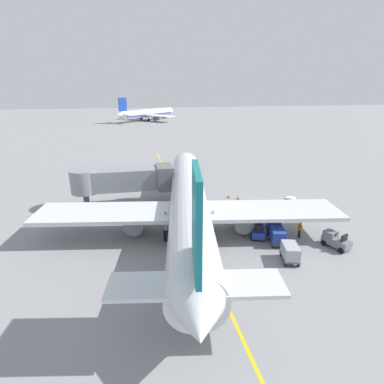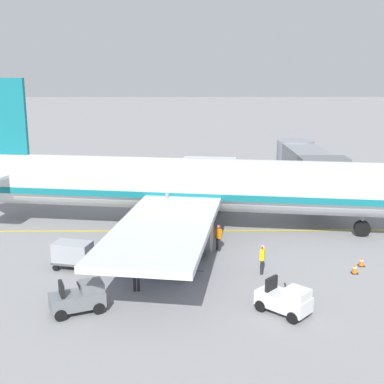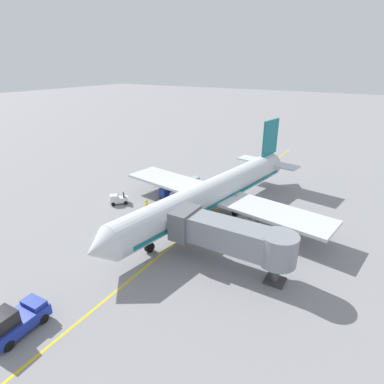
% 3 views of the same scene
% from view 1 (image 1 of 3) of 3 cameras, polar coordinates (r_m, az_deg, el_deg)
% --- Properties ---
extents(ground_plane, '(400.00, 400.00, 0.00)m').
position_cam_1_polar(ground_plane, '(33.72, -0.04, -6.68)').
color(ground_plane, gray).
extents(gate_lead_in_line, '(0.24, 80.00, 0.01)m').
position_cam_1_polar(gate_lead_in_line, '(33.72, -0.04, -6.67)').
color(gate_lead_in_line, gold).
rests_on(gate_lead_in_line, ground).
extents(parked_airliner, '(30.44, 37.27, 10.63)m').
position_cam_1_polar(parked_airliner, '(31.62, -0.60, -2.18)').
color(parked_airliner, silver).
rests_on(parked_airliner, ground).
extents(jet_bridge, '(12.48, 3.50, 4.98)m').
position_cam_1_polar(jet_bridge, '(39.88, -12.41, 2.25)').
color(jet_bridge, gray).
rests_on(jet_bridge, ground).
extents(pushback_tractor, '(2.39, 4.49, 2.40)m').
position_cam_1_polar(pushback_tractor, '(56.46, -1.71, 5.03)').
color(pushback_tractor, '#1E339E').
rests_on(pushback_tractor, ground).
extents(baggage_tug_lead, '(2.59, 2.64, 1.62)m').
position_cam_1_polar(baggage_tug_lead, '(40.23, 17.27, -2.15)').
color(baggage_tug_lead, silver).
rests_on(baggage_tug_lead, ground).
extents(baggage_tug_trailing, '(2.07, 2.77, 1.62)m').
position_cam_1_polar(baggage_tug_trailing, '(32.67, 24.71, -8.03)').
color(baggage_tug_trailing, slate).
rests_on(baggage_tug_trailing, ground).
extents(baggage_tug_spare, '(2.01, 2.76, 1.62)m').
position_cam_1_polar(baggage_tug_spare, '(32.43, 11.95, -6.81)').
color(baggage_tug_spare, '#1E339E').
rests_on(baggage_tug_spare, ground).
extents(baggage_cart_front, '(1.79, 2.98, 1.58)m').
position_cam_1_polar(baggage_cart_front, '(33.70, 14.54, -5.56)').
color(baggage_cart_front, '#4C4C51').
rests_on(baggage_cart_front, ground).
extents(baggage_cart_second_in_train, '(1.79, 2.98, 1.58)m').
position_cam_1_polar(baggage_cart_second_in_train, '(31.30, 15.30, -7.58)').
color(baggage_cart_second_in_train, '#4C4C51').
rests_on(baggage_cart_second_in_train, ground).
extents(baggage_cart_third_in_train, '(1.79, 2.98, 1.58)m').
position_cam_1_polar(baggage_cart_third_in_train, '(28.71, 17.47, -10.32)').
color(baggage_cart_third_in_train, '#4C4C51').
rests_on(baggage_cart_third_in_train, ground).
extents(ground_crew_wing_walker, '(0.71, 0.36, 1.69)m').
position_cam_1_polar(ground_crew_wing_walker, '(37.83, 11.09, -2.57)').
color(ground_crew_wing_walker, '#232328').
rests_on(ground_crew_wing_walker, ground).
extents(ground_crew_loader, '(0.63, 0.51, 1.69)m').
position_cam_1_polar(ground_crew_loader, '(34.65, 6.60, -4.36)').
color(ground_crew_loader, '#232328').
rests_on(ground_crew_loader, ground).
extents(ground_crew_marshaller, '(0.27, 0.73, 1.69)m').
position_cam_1_polar(ground_crew_marshaller, '(33.19, 19.06, -6.41)').
color(ground_crew_marshaller, '#232328').
rests_on(ground_crew_marshaller, ground).
extents(safety_cone_nose_left, '(0.36, 0.36, 0.59)m').
position_cam_1_polar(safety_cone_nose_left, '(42.95, 6.71, -0.68)').
color(safety_cone_nose_left, black).
rests_on(safety_cone_nose_left, ground).
extents(safety_cone_nose_right, '(0.36, 0.36, 0.59)m').
position_cam_1_polar(safety_cone_nose_right, '(42.62, 8.42, -0.91)').
color(safety_cone_nose_right, black).
rests_on(safety_cone_nose_right, ground).
extents(distant_taxiing_airliner, '(28.52, 26.94, 10.10)m').
position_cam_1_polar(distant_taxiing_airliner, '(143.16, -8.13, 13.98)').
color(distant_taxiing_airliner, white).
rests_on(distant_taxiing_airliner, ground).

